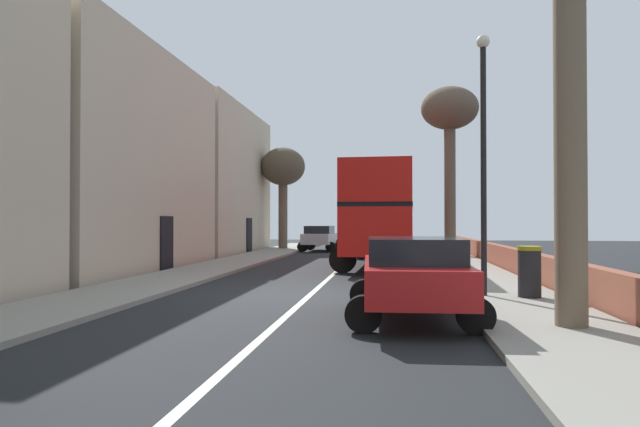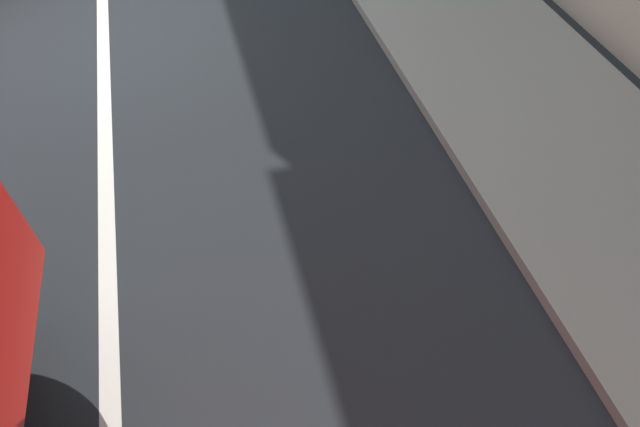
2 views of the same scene
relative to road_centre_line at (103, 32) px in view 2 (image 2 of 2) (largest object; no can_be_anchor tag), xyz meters
The scene contains 2 objects.
ground_plane 0.00m from the road_centre_line, ahead, with size 84.00×84.00×0.00m, color black.
road_centre_line is the anchor object (origin of this frame).
Camera 2 is at (-1.13, 7.28, 4.00)m, focal length 29.98 mm.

